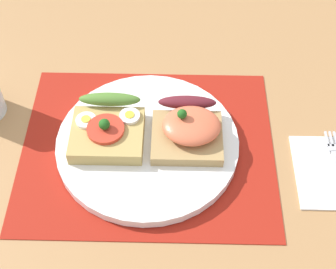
# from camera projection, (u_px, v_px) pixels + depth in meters

# --- Properties ---
(ground_plane) EXTENTS (1.20, 0.90, 0.03)m
(ground_plane) POSITION_uv_depth(u_px,v_px,m) (148.00, 154.00, 0.74)
(ground_plane) COLOR #A57647
(placemat) EXTENTS (0.37, 0.31, 0.00)m
(placemat) POSITION_uv_depth(u_px,v_px,m) (148.00, 147.00, 0.73)
(placemat) COLOR maroon
(placemat) RESTS_ON ground_plane
(plate) EXTENTS (0.27, 0.27, 0.01)m
(plate) POSITION_uv_depth(u_px,v_px,m) (148.00, 144.00, 0.72)
(plate) COLOR white
(plate) RESTS_ON placemat
(sandwich_egg_tomato) EXTENTS (0.10, 0.11, 0.04)m
(sandwich_egg_tomato) POSITION_uv_depth(u_px,v_px,m) (108.00, 128.00, 0.71)
(sandwich_egg_tomato) COLOR tan
(sandwich_egg_tomato) RESTS_ON plate
(sandwich_salmon) EXTENTS (0.10, 0.10, 0.06)m
(sandwich_salmon) POSITION_uv_depth(u_px,v_px,m) (189.00, 127.00, 0.71)
(sandwich_salmon) COLOR tan
(sandwich_salmon) RESTS_ON plate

